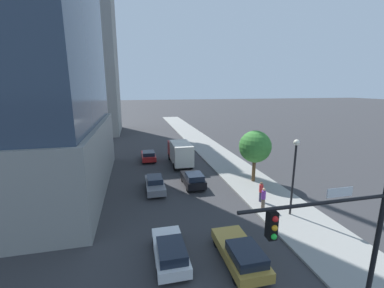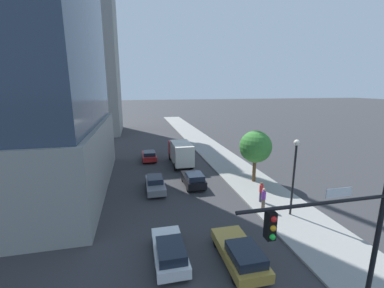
{
  "view_description": "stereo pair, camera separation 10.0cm",
  "coord_description": "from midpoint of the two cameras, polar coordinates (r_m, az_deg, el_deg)",
  "views": [
    {
      "loc": [
        -3.53,
        -2.61,
        9.83
      ],
      "look_at": [
        0.57,
        15.16,
        5.68
      ],
      "focal_mm": 23.42,
      "sensor_mm": 36.0,
      "label": 1
    },
    {
      "loc": [
        -3.43,
        -2.63,
        9.83
      ],
      "look_at": [
        0.57,
        15.16,
        5.68
      ],
      "focal_mm": 23.42,
      "sensor_mm": 36.0,
      "label": 2
    }
  ],
  "objects": [
    {
      "name": "pedestrian_red_shirt",
      "position": [
        22.67,
        15.61,
        -10.42
      ],
      "size": [
        0.34,
        0.34,
        1.79
      ],
      "color": "#38334C",
      "rests_on": "sidewalk"
    },
    {
      "name": "pedestrian_purple_shirt",
      "position": [
        21.42,
        16.11,
        -11.83
      ],
      "size": [
        0.34,
        0.34,
        1.8
      ],
      "color": "brown",
      "rests_on": "sidewalk"
    },
    {
      "name": "car_gold",
      "position": [
        15.62,
        11.14,
        -23.2
      ],
      "size": [
        1.91,
        4.61,
        1.39
      ],
      "color": "#AD8938",
      "rests_on": "ground"
    },
    {
      "name": "traffic_light_pole",
      "position": [
        11.55,
        29.8,
        -17.13
      ],
      "size": [
        6.31,
        0.48,
        6.16
      ],
      "color": "black",
      "rests_on": "sidewalk"
    },
    {
      "name": "street_lamp",
      "position": [
        20.26,
        22.44,
        -4.8
      ],
      "size": [
        0.44,
        0.44,
        5.95
      ],
      "color": "black",
      "rests_on": "sidewalk"
    },
    {
      "name": "box_truck",
      "position": [
        32.11,
        -2.54,
        -1.81
      ],
      "size": [
        2.3,
        6.66,
        3.06
      ],
      "color": "#B21E1E",
      "rests_on": "ground"
    },
    {
      "name": "street_tree",
      "position": [
        26.44,
        14.36,
        -0.63
      ],
      "size": [
        3.3,
        3.3,
        5.38
      ],
      "color": "brown",
      "rests_on": "sidewalk"
    },
    {
      "name": "construction_building",
      "position": [
        59.34,
        -23.4,
        19.88
      ],
      "size": [
        16.5,
        25.06,
        42.94
      ],
      "color": "gray",
      "rests_on": "ground"
    },
    {
      "name": "car_gray",
      "position": [
        24.79,
        -8.26,
        -8.95
      ],
      "size": [
        1.72,
        4.39,
        1.39
      ],
      "color": "slate",
      "rests_on": "ground"
    },
    {
      "name": "car_white",
      "position": [
        15.59,
        -4.9,
        -23.08
      ],
      "size": [
        1.77,
        4.23,
        1.4
      ],
      "color": "silver",
      "rests_on": "ground"
    },
    {
      "name": "sidewalk",
      "position": [
        27.2,
        13.52,
        -8.56
      ],
      "size": [
        5.08,
        120.0,
        0.15
      ],
      "primitive_type": "cube",
      "color": "gray",
      "rests_on": "ground"
    },
    {
      "name": "car_red",
      "position": [
        34.75,
        -9.65,
        -2.6
      ],
      "size": [
        1.83,
        4.13,
        1.38
      ],
      "color": "red",
      "rests_on": "ground"
    },
    {
      "name": "car_black",
      "position": [
        25.5,
        0.45,
        -8.0
      ],
      "size": [
        1.85,
        4.05,
        1.53
      ],
      "color": "black",
      "rests_on": "ground"
    }
  ]
}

